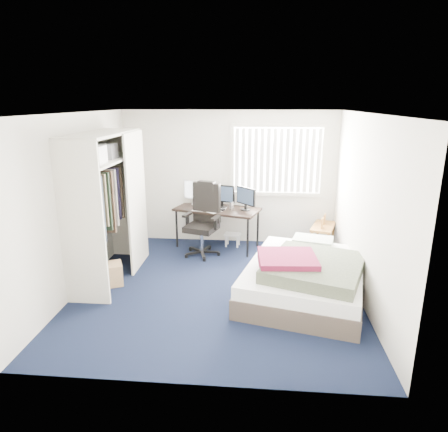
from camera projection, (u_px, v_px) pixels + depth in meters
name	position (u px, v px, depth m)	size (l,w,h in m)	color
ground	(218.00, 288.00, 5.88)	(4.20, 4.20, 0.00)	black
room_shell	(217.00, 188.00, 5.46)	(4.20, 4.20, 4.20)	silver
window_assembly	(277.00, 161.00, 7.32)	(1.72, 0.09, 1.32)	white
closet	(107.00, 192.00, 5.90)	(0.64, 1.84, 2.22)	beige
desk	(218.00, 206.00, 7.36)	(1.66, 1.12, 1.21)	black
office_chair	(203.00, 227.00, 7.09)	(0.76, 0.76, 1.30)	black
footstool	(232.00, 237.00, 7.54)	(0.32, 0.27, 0.24)	white
nightstand	(323.00, 229.00, 7.21)	(0.56, 0.79, 0.67)	brown
bed	(305.00, 276.00, 5.59)	(2.03, 2.41, 0.69)	#42372F
pine_box	(108.00, 274.00, 5.95)	(0.43, 0.32, 0.32)	#A08050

